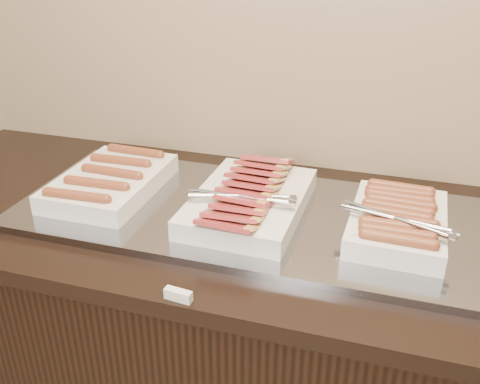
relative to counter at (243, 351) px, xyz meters
name	(u,v)px	position (x,y,z in m)	size (l,w,h in m)	color
counter	(243,351)	(0.00, 0.00, 0.00)	(2.06, 0.76, 0.90)	black
warming_tray	(253,215)	(0.03, 0.00, 0.46)	(1.20, 0.50, 0.02)	gray
dish_left	(111,181)	(-0.37, 0.00, 0.50)	(0.24, 0.36, 0.07)	silver
dish_center	(249,200)	(0.02, 0.00, 0.50)	(0.28, 0.42, 0.10)	silver
dish_right	(397,220)	(0.37, 0.00, 0.50)	(0.27, 0.32, 0.08)	silver
label_holder	(178,295)	(-0.03, -0.36, 0.46)	(0.06, 0.02, 0.02)	silver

